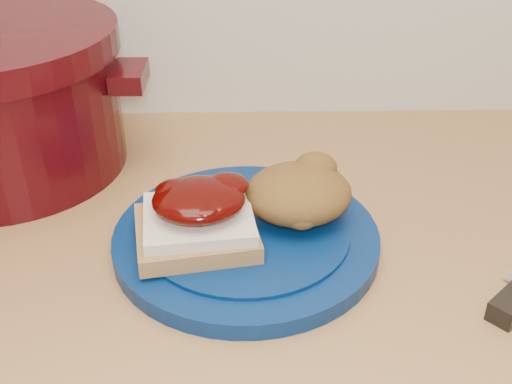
{
  "coord_description": "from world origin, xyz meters",
  "views": [
    {
      "loc": [
        -0.02,
        0.99,
        1.28
      ],
      "look_at": [
        -0.01,
        1.51,
        0.95
      ],
      "focal_mm": 45.0,
      "sensor_mm": 36.0,
      "label": 1
    }
  ],
  "objects": [
    {
      "name": "plate",
      "position": [
        -0.02,
        1.49,
        0.91
      ],
      "size": [
        0.27,
        0.27,
        0.02
      ],
      "primitive_type": "cylinder",
      "rotation": [
        0.0,
        0.0,
        0.07
      ],
      "color": "#051F4D",
      "rests_on": "wood_countertop"
    },
    {
      "name": "stuffing_mound",
      "position": [
        0.03,
        1.51,
        0.95
      ],
      "size": [
        0.11,
        0.1,
        0.05
      ],
      "primitive_type": "ellipsoid",
      "rotation": [
        0.0,
        0.0,
        0.07
      ],
      "color": "brown",
      "rests_on": "plate"
    },
    {
      "name": "sandwich",
      "position": [
        -0.06,
        1.47,
        0.95
      ],
      "size": [
        0.12,
        0.11,
        0.05
      ],
      "rotation": [
        0.0,
        0.0,
        0.07
      ],
      "color": "olive",
      "rests_on": "plate"
    },
    {
      "name": "pepper_grinder",
      "position": [
        -0.29,
        1.72,
        0.96
      ],
      "size": [
        0.07,
        0.07,
        0.12
      ],
      "rotation": [
        0.0,
        0.0,
        0.36
      ],
      "color": "black",
      "rests_on": "wood_countertop"
    }
  ]
}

